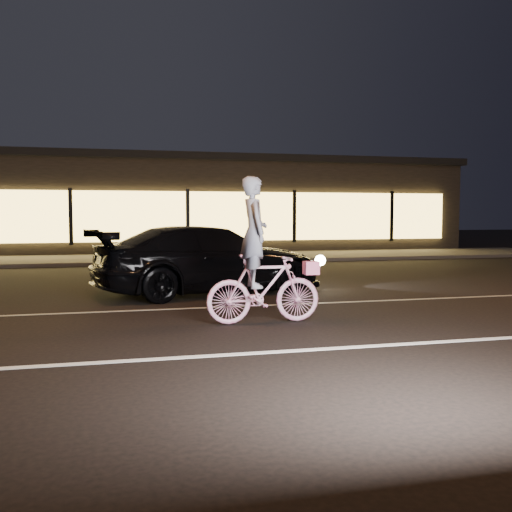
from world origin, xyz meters
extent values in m
plane|color=black|center=(0.00, 0.00, 0.00)|extent=(90.00, 90.00, 0.00)
cube|color=silver|center=(0.00, -1.50, 0.00)|extent=(60.00, 0.12, 0.01)
cube|color=gray|center=(0.00, 2.00, 0.00)|extent=(60.00, 0.10, 0.01)
cube|color=#383533|center=(0.00, 13.00, 0.06)|extent=(30.00, 4.00, 0.12)
cube|color=black|center=(0.00, 19.00, 2.00)|extent=(25.00, 8.00, 4.00)
cube|color=black|center=(0.00, 19.00, 4.05)|extent=(25.40, 8.40, 0.30)
cube|color=#FFCC59|center=(0.00, 14.90, 1.60)|extent=(23.00, 0.15, 2.00)
cube|color=black|center=(-4.50, 14.82, 1.60)|extent=(0.15, 0.08, 2.20)
cube|color=black|center=(0.00, 14.82, 1.60)|extent=(0.15, 0.08, 2.20)
cube|color=black|center=(4.50, 14.82, 1.60)|extent=(0.15, 0.08, 2.20)
cube|color=black|center=(9.00, 14.82, 1.60)|extent=(0.15, 0.08, 2.20)
imported|color=#E1498E|center=(-0.64, 0.35, 0.54)|extent=(1.81, 0.51, 1.09)
imported|color=silver|center=(-0.79, 0.35, 1.42)|extent=(0.41, 0.62, 1.71)
cube|color=#FF4C81|center=(0.14, 0.35, 0.85)|extent=(0.23, 0.19, 0.21)
imported|color=black|center=(-0.90, 3.89, 0.72)|extent=(5.33, 3.18, 1.45)
sphere|color=#FFF2BF|center=(1.26, 5.11, 0.66)|extent=(0.24, 0.24, 0.24)
sphere|color=#FFF2BF|center=(1.58, 3.82, 0.66)|extent=(0.24, 0.24, 0.24)
camera|label=1|loc=(-2.88, -8.16, 1.71)|focal=40.00mm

